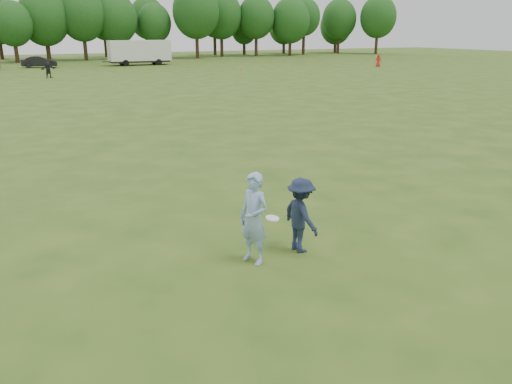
% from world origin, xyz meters
% --- Properties ---
extents(ground, '(200.00, 200.00, 0.00)m').
position_xyz_m(ground, '(0.00, 0.00, 0.00)').
color(ground, '#2B4E16').
rests_on(ground, ground).
extents(thrower, '(0.67, 0.79, 1.86)m').
position_xyz_m(thrower, '(0.25, -0.53, 0.93)').
color(thrower, '#86A6D0').
rests_on(thrower, ground).
extents(defender, '(0.66, 1.07, 1.60)m').
position_xyz_m(defender, '(1.36, -0.49, 0.80)').
color(defender, '#1B253B').
rests_on(defender, ground).
extents(player_far_c, '(0.85, 0.88, 1.52)m').
position_xyz_m(player_far_c, '(39.54, 43.23, 0.76)').
color(player_far_c, red).
rests_on(player_far_c, ground).
extents(player_far_d, '(1.62, 0.98, 1.66)m').
position_xyz_m(player_far_d, '(0.26, 45.04, 0.83)').
color(player_far_d, black).
rests_on(player_far_d, ground).
extents(car_f, '(4.31, 1.92, 1.38)m').
position_xyz_m(car_f, '(0.52, 60.91, 0.69)').
color(car_f, black).
rests_on(car_f, ground).
extents(field_cone, '(0.28, 0.28, 0.30)m').
position_xyz_m(field_cone, '(21.14, 45.37, 0.15)').
color(field_cone, '#E7460C').
rests_on(field_cone, ground).
extents(disc_in_play, '(0.29, 0.29, 0.08)m').
position_xyz_m(disc_in_play, '(0.50, -0.83, 0.99)').
color(disc_in_play, white).
rests_on(disc_in_play, ground).
extents(cargo_trailer, '(9.00, 2.75, 3.20)m').
position_xyz_m(cargo_trailer, '(12.95, 59.80, 1.78)').
color(cargo_trailer, silver).
rests_on(cargo_trailer, ground).
extents(treeline, '(130.35, 18.39, 11.74)m').
position_xyz_m(treeline, '(2.81, 76.90, 6.26)').
color(treeline, '#332114').
rests_on(treeline, ground).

